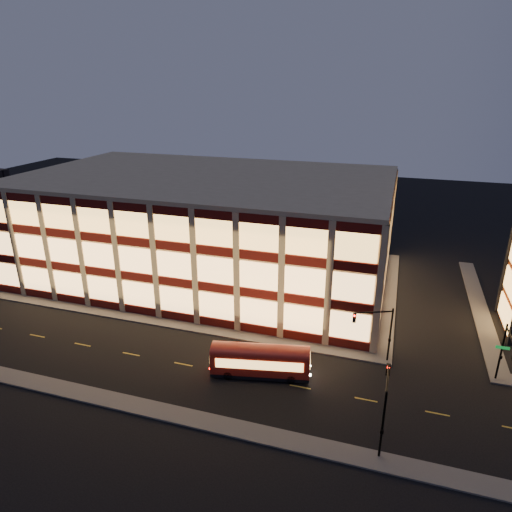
% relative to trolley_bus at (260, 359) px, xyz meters
% --- Properties ---
extents(ground, '(200.00, 200.00, 0.00)m').
position_rel_trolley_bus_xyz_m(ground, '(-11.88, 5.29, -1.77)').
color(ground, black).
rests_on(ground, ground).
extents(sidewalk_office_south, '(54.00, 2.00, 0.15)m').
position_rel_trolley_bus_xyz_m(sidewalk_office_south, '(-14.88, 6.29, -1.69)').
color(sidewalk_office_south, '#514F4C').
rests_on(sidewalk_office_south, ground).
extents(sidewalk_office_east, '(2.00, 30.00, 0.15)m').
position_rel_trolley_bus_xyz_m(sidewalk_office_east, '(11.12, 22.29, -1.69)').
color(sidewalk_office_east, '#514F4C').
rests_on(sidewalk_office_east, ground).
extents(sidewalk_tower_west, '(2.00, 30.00, 0.15)m').
position_rel_trolley_bus_xyz_m(sidewalk_tower_west, '(22.12, 22.29, -1.69)').
color(sidewalk_tower_west, '#514F4C').
rests_on(sidewalk_tower_west, ground).
extents(sidewalk_near, '(100.00, 2.00, 0.15)m').
position_rel_trolley_bus_xyz_m(sidewalk_near, '(-11.88, -7.71, -1.69)').
color(sidewalk_near, '#514F4C').
rests_on(sidewalk_near, ground).
extents(office_building, '(50.45, 30.45, 14.50)m').
position_rel_trolley_bus_xyz_m(office_building, '(-14.79, 22.20, 5.48)').
color(office_building, tan).
rests_on(office_building, ground).
extents(traffic_signal_far, '(3.79, 1.87, 6.00)m').
position_rel_trolley_bus_xyz_m(traffic_signal_far, '(10.33, 5.52, 2.35)').
color(traffic_signal_far, black).
rests_on(traffic_signal_far, ground).
extents(traffic_signal_right, '(1.20, 4.37, 6.00)m').
position_rel_trolley_bus_xyz_m(traffic_signal_right, '(21.62, 4.66, 2.34)').
color(traffic_signal_right, black).
rests_on(traffic_signal_right, ground).
extents(traffic_signal_near, '(0.32, 4.45, 6.00)m').
position_rel_trolley_bus_xyz_m(traffic_signal_near, '(11.62, -5.75, 2.36)').
color(traffic_signal_near, black).
rests_on(traffic_signal_near, ground).
extents(trolley_bus, '(9.68, 4.21, 3.18)m').
position_rel_trolley_bus_xyz_m(trolley_bus, '(0.00, 0.00, 0.00)').
color(trolley_bus, '#A11408').
rests_on(trolley_bus, ground).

